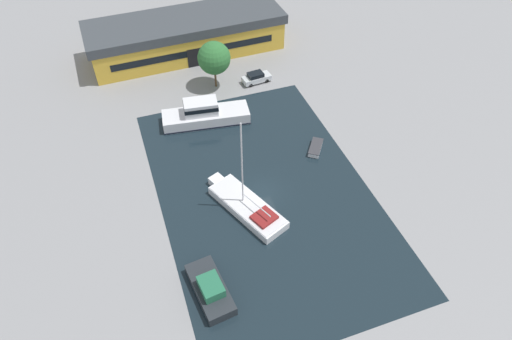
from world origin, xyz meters
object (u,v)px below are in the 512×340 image
at_px(warehouse_building, 186,35).
at_px(sailboat_moored, 247,206).
at_px(motor_cruiser, 205,114).
at_px(quay_tree_near_building, 214,58).
at_px(parked_car, 256,77).
at_px(cabin_boat, 210,289).
at_px(small_dinghy, 316,148).

distance_m(warehouse_building, sailboat_moored, 34.79).
bearing_deg(motor_cruiser, warehouse_building, 1.55).
xyz_separation_m(quay_tree_near_building, parked_car, (5.90, -1.04, -3.85)).
bearing_deg(parked_car, cabin_boat, -32.56).
height_order(sailboat_moored, cabin_boat, sailboat_moored).
bearing_deg(motor_cruiser, parked_car, -48.02).
distance_m(motor_cruiser, cabin_boat, 25.72).
distance_m(sailboat_moored, cabin_boat, 10.78).
bearing_deg(cabin_boat, warehouse_building, 72.51).
height_order(parked_car, cabin_boat, cabin_boat).
bearing_deg(cabin_boat, small_dinghy, 33.42).
relative_size(small_dinghy, cabin_boat, 0.51).
relative_size(warehouse_building, motor_cruiser, 2.59).
relative_size(quay_tree_near_building, small_dinghy, 2.04).
bearing_deg(parked_car, warehouse_building, -153.81).
relative_size(warehouse_building, sailboat_moored, 2.60).
relative_size(warehouse_building, small_dinghy, 9.00).
relative_size(quay_tree_near_building, sailboat_moored, 0.59).
bearing_deg(cabin_boat, motor_cruiser, 69.42).
bearing_deg(quay_tree_near_building, cabin_boat, -106.67).
bearing_deg(sailboat_moored, small_dinghy, 6.57).
height_order(warehouse_building, sailboat_moored, sailboat_moored).
xyz_separation_m(warehouse_building, parked_car, (7.50, -11.86, -2.10)).
xyz_separation_m(warehouse_building, sailboat_moored, (-1.68, -34.67, -2.31)).
xyz_separation_m(warehouse_building, small_dinghy, (9.54, -28.33, -2.56)).
height_order(warehouse_building, small_dinghy, warehouse_building).
height_order(sailboat_moored, motor_cruiser, sailboat_moored).
distance_m(motor_cruiser, small_dinghy, 15.32).
relative_size(sailboat_moored, small_dinghy, 3.47).
xyz_separation_m(parked_car, motor_cruiser, (-9.53, -6.46, 0.41)).
relative_size(warehouse_building, cabin_boat, 4.62).
height_order(warehouse_building, cabin_boat, warehouse_building).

